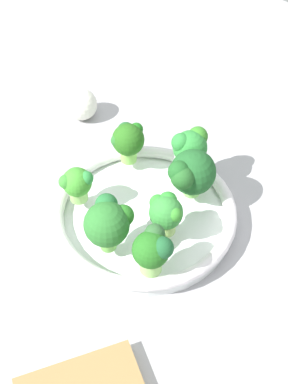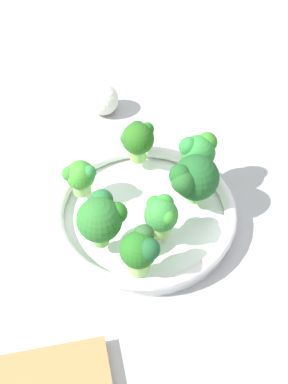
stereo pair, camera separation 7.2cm
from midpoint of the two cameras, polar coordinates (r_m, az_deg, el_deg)
ground_plane at (r=79.84cm, az=-4.10°, el=-2.12°), size 130.00×130.00×2.50cm
bowl at (r=75.56cm, az=-2.73°, el=-2.48°), size 25.49×25.49×3.18cm
broccoli_floret_0 at (r=78.36cm, az=-4.33°, el=5.33°), size 4.83×4.99×6.28cm
broccoli_floret_1 at (r=65.08cm, az=-2.21°, el=-6.17°), size 4.93×5.00×6.23cm
broccoli_floret_2 at (r=74.11cm, az=-9.74°, el=0.76°), size 4.04×4.31×5.25cm
broccoli_floret_3 at (r=67.27cm, az=-6.82°, el=-3.33°), size 5.92×6.32×7.32cm
broccoli_floret_4 at (r=76.66cm, az=2.15°, el=4.66°), size 4.87×5.58×6.59cm
broccoli_floret_5 at (r=72.78cm, az=2.04°, el=1.77°), size 6.25×7.34×7.12cm
broccoli_floret_6 at (r=69.25cm, az=-0.67°, el=-2.27°), size 5.11×4.54×5.70cm
garlic_bulb at (r=92.23cm, az=-8.79°, el=8.88°), size 5.24×5.24×5.24cm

